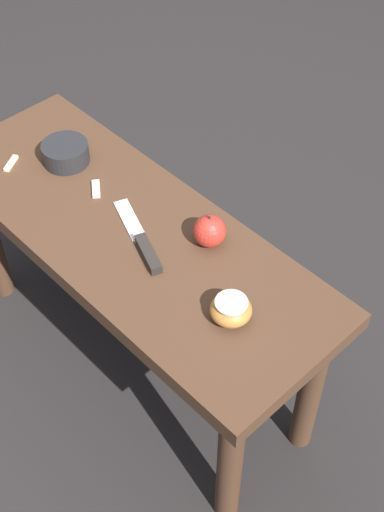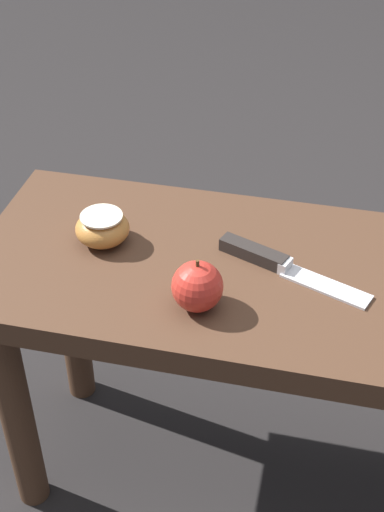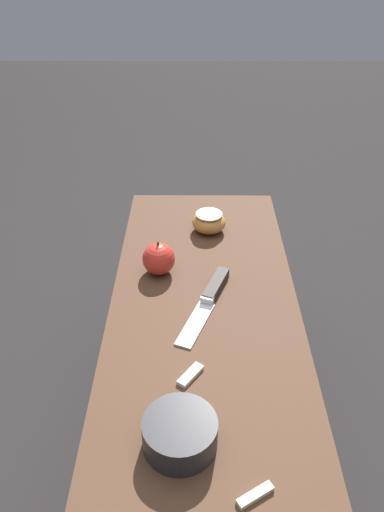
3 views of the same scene
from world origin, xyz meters
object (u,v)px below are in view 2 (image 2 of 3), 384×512
(wooden_bench, at_px, (309,319))
(apple_whole, at_px, (196,286))
(apple_cut, at_px, (101,228))
(knife, at_px, (270,261))

(wooden_bench, height_order, apple_whole, apple_whole)
(wooden_bench, xyz_separation_m, apple_cut, (0.32, -0.01, 0.11))
(knife, relative_size, apple_whole, 2.91)
(wooden_bench, relative_size, knife, 4.43)
(apple_whole, bearing_deg, wooden_bench, -147.80)
(wooden_bench, xyz_separation_m, knife, (0.07, -0.01, 0.09))
(knife, distance_m, apple_cut, 0.25)
(wooden_bench, bearing_deg, knife, -11.20)
(wooden_bench, distance_m, apple_whole, 0.21)
(apple_whole, xyz_separation_m, apple_cut, (0.17, -0.11, -0.01))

